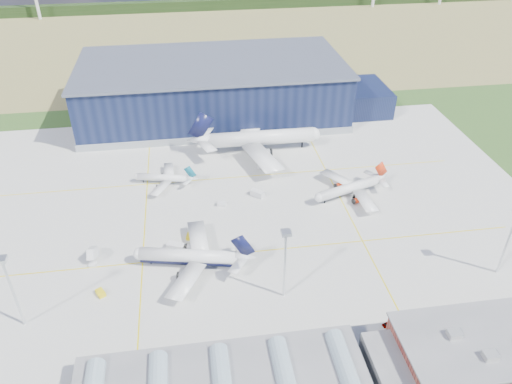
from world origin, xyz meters
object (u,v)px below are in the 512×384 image
object	(u,v)px
airliner_widebody	(261,131)
gse_tug_c	(270,166)
light_mast_west	(9,281)
gse_tug_a	(101,293)
gse_van_a	(176,247)
light_mast_east	(511,231)
airliner_navy	(188,250)
airliner_red	(349,184)
car_b	(496,320)
light_mast_center	(285,254)
hangar	(218,91)
ops_building	(493,351)
airstair	(93,256)
gse_cart_b	(222,204)
car_a	(389,324)
gse_van_c	(442,319)
gse_cart_a	(242,250)
airliner_regional	(162,175)
gse_tug_b	(190,236)
gse_van_b	(257,194)

from	to	relation	value
airliner_widebody	gse_tug_c	world-z (taller)	airliner_widebody
light_mast_west	gse_tug_c	bearing A→B (deg)	41.87
gse_tug_a	gse_van_a	distance (m)	27.15
light_mast_east	airliner_navy	distance (m)	92.85
airliner_red	car_b	world-z (taller)	airliner_red
gse_tug_a	light_mast_center	bearing A→B (deg)	-38.41
gse_tug_c	hangar	bearing A→B (deg)	122.97
ops_building	gse_tug_a	distance (m)	103.47
light_mast_east	airstair	size ratio (longest dim) A/B	4.33
light_mast_west	gse_van_a	size ratio (longest dim) A/B	4.09
ops_building	gse_cart_b	world-z (taller)	ops_building
airliner_widebody	car_a	distance (m)	101.98
light_mast_east	gse_van_c	distance (m)	33.26
gse_van_a	airstair	world-z (taller)	airstair
gse_tug_c	airstair	size ratio (longest dim) A/B	0.56
ops_building	light_mast_east	size ratio (longest dim) A/B	2.00
ops_building	gse_cart_a	bearing A→B (deg)	136.94
airliner_red	gse_tug_c	world-z (taller)	airliner_red
car_b	gse_van_a	bearing A→B (deg)	87.53
car_b	hangar	bearing A→B (deg)	47.68
airliner_regional	gse_tug_c	world-z (taller)	airliner_regional
hangar	airliner_navy	size ratio (longest dim) A/B	3.85
gse_tug_b	gse_cart_b	distance (m)	20.57
gse_van_a	hangar	bearing A→B (deg)	11.19
airliner_widebody	gse_van_c	distance (m)	106.36
hangar	airliner_widebody	xyz separation A→B (m)	(14.28, -39.80, -2.38)
hangar	light_mast_west	distance (m)	139.77
airliner_navy	gse_cart_b	distance (m)	33.25
airliner_regional	gse_cart_b	size ratio (longest dim) A/B	7.77
hangar	airliner_regional	size ratio (longest dim) A/B	5.88
gse_van_a	car_b	world-z (taller)	gse_van_a
gse_tug_b	gse_cart_a	size ratio (longest dim) A/B	0.98
gse_cart_a	gse_van_c	world-z (taller)	gse_van_c
hangar	car_b	xyz separation A→B (m)	(61.30, -142.80, -11.05)
light_mast_center	light_mast_east	bearing A→B (deg)	0.00
gse_tug_a	car_b	world-z (taller)	gse_tug_a
hangar	gse_van_a	distance (m)	103.27
airliner_regional	airstair	distance (m)	46.15
gse_van_b	car_a	bearing A→B (deg)	-116.04
airliner_navy	gse_tug_c	size ratio (longest dim) A/B	12.67
gse_tug_b	gse_van_b	distance (m)	32.83
ops_building	gse_van_b	bearing A→B (deg)	118.99
light_mast_center	gse_tug_a	bearing A→B (deg)	171.15
gse_tug_b	airliner_red	bearing A→B (deg)	28.56
gse_tug_b	airliner_regional	bearing A→B (deg)	117.51
gse_van_b	car_b	bearing A→B (deg)	-98.91
hangar	light_mast_center	distance (m)	125.07
airliner_red	airliner_regional	world-z (taller)	airliner_red
airliner_regional	gse_tug_b	world-z (taller)	airliner_regional
airliner_widebody	gse_van_a	xyz separation A→B (m)	(-36.76, -60.45, -8.01)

